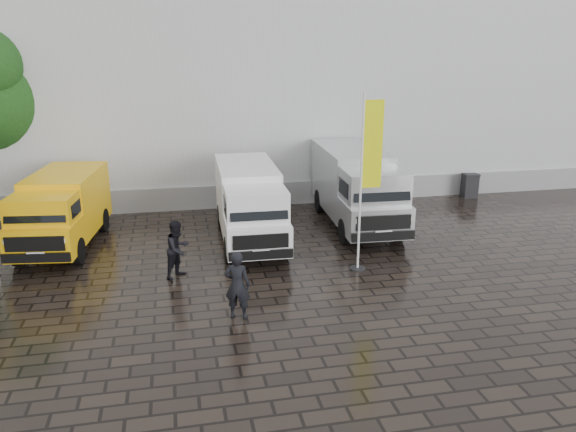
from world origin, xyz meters
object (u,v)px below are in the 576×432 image
object	(u,v)px
van_silver	(356,189)
person_front	(237,285)
van_yellow	(62,212)
person_tent	(178,249)
flagpole	(367,173)
van_white	(249,205)
wheelie_bin	(470,185)

from	to	relation	value
van_silver	person_front	size ratio (longest dim) A/B	3.64
van_yellow	person_tent	size ratio (longest dim) A/B	3.02
flagpole	person_tent	size ratio (longest dim) A/B	3.07
van_yellow	person_front	distance (m)	8.47
van_white	person_front	world-z (taller)	van_white
wheelie_bin	person_tent	world-z (taller)	person_tent
wheelie_bin	van_yellow	bearing A→B (deg)	-161.98
van_yellow	person_front	xyz separation A→B (m)	(5.29, -6.61, -0.33)
van_silver	wheelie_bin	world-z (taller)	van_silver
person_front	person_tent	distance (m)	3.38
person_tent	van_yellow	bearing A→B (deg)	91.68
flagpole	person_front	bearing A→B (deg)	-149.37
person_front	person_tent	size ratio (longest dim) A/B	1.02
flagpole	person_front	size ratio (longest dim) A/B	3.00
flagpole	wheelie_bin	size ratio (longest dim) A/B	4.94
van_white	van_silver	distance (m)	4.45
van_white	flagpole	world-z (taller)	flagpole
van_white	wheelie_bin	size ratio (longest dim) A/B	5.50
van_yellow	flagpole	xyz separation A→B (m)	(9.57, -4.07, 1.85)
van_silver	van_white	bearing A→B (deg)	-163.96
person_tent	flagpole	bearing A→B (deg)	-50.86
van_silver	flagpole	xyz separation A→B (m)	(-1.17, -4.38, 1.65)
van_white	flagpole	size ratio (longest dim) A/B	1.11
wheelie_bin	person_front	xyz separation A→B (m)	(-11.95, -9.80, 0.36)
van_yellow	van_white	xyz separation A→B (m)	(6.43, -0.74, 0.08)
van_yellow	van_silver	xyz separation A→B (m)	(10.75, 0.30, 0.20)
van_white	flagpole	distance (m)	4.92
van_yellow	flagpole	world-z (taller)	flagpole
van_silver	person_front	world-z (taller)	van_silver
flagpole	person_tent	bearing A→B (deg)	174.79
van_white	wheelie_bin	distance (m)	11.53
van_yellow	wheelie_bin	distance (m)	17.54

